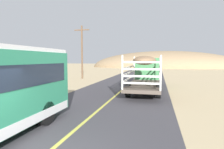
% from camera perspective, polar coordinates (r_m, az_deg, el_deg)
% --- Properties ---
extents(livestock_truck, '(2.53, 9.70, 3.02)m').
position_cam_1_polar(livestock_truck, '(18.52, 10.26, 1.38)').
color(livestock_truck, '#3F7F4C').
rests_on(livestock_truck, road_surface).
extents(power_pole_mid, '(2.20, 0.24, 7.55)m').
position_cam_1_polar(power_pole_mid, '(28.11, -8.86, 7.05)').
color(power_pole_mid, brown).
rests_on(power_pole_mid, ground).
extents(distant_hill, '(52.60, 27.66, 11.58)m').
position_cam_1_polar(distant_hill, '(72.02, 15.23, 2.11)').
color(distant_hill, '#997C5A').
rests_on(distant_hill, ground).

